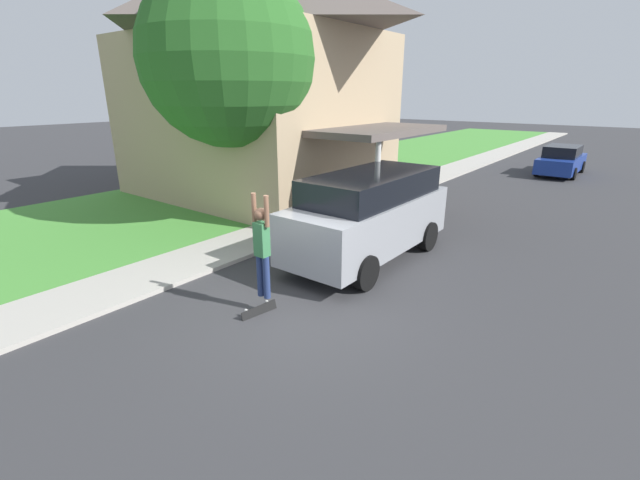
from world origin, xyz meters
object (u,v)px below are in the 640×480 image
object	(u,v)px
car_down_street	(561,160)
skateboard	(259,310)
lawn_tree_near	(228,59)
suv_parked	(369,214)
skateboarder	(262,245)

from	to	relation	value
car_down_street	skateboard	xyz separation A→B (m)	(-1.59, -20.19, -0.64)
lawn_tree_near	suv_parked	world-z (taller)	lawn_tree_near
suv_parked	skateboarder	bearing A→B (deg)	-91.65
lawn_tree_near	suv_parked	bearing A→B (deg)	-1.93
car_down_street	lawn_tree_near	bearing A→B (deg)	-112.17
lawn_tree_near	skateboard	xyz separation A→B (m)	(5.03, -3.96, -4.90)
car_down_street	skateboarder	xyz separation A→B (m)	(-1.60, -20.02, 0.63)
skateboarder	skateboard	bearing A→B (deg)	-84.26
suv_parked	car_down_street	world-z (taller)	suv_parked
suv_parked	skateboard	size ratio (longest dim) A/B	6.55
suv_parked	skateboarder	distance (m)	3.62
skateboarder	car_down_street	bearing A→B (deg)	85.42
car_down_street	skateboarder	world-z (taller)	skateboarder
car_down_street	suv_parked	bearing A→B (deg)	-95.22
skateboard	car_down_street	bearing A→B (deg)	85.51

